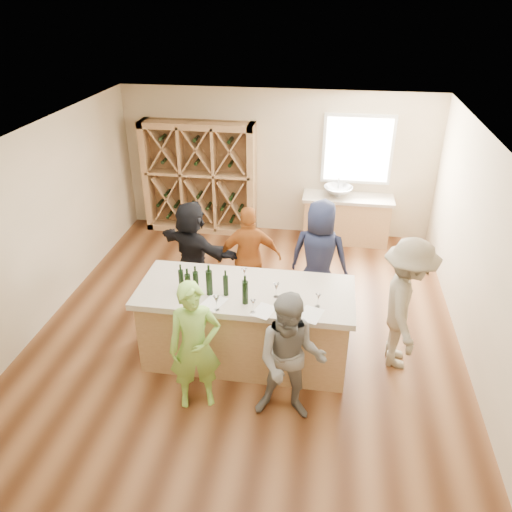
# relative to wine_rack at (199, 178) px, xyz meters

# --- Properties ---
(floor) EXTENTS (6.00, 7.00, 0.10)m
(floor) POSITION_rel_wine_rack_xyz_m (1.50, -3.27, -1.15)
(floor) COLOR brown
(floor) RESTS_ON ground
(ceiling) EXTENTS (6.00, 7.00, 0.10)m
(ceiling) POSITION_rel_wine_rack_xyz_m (1.50, -3.27, 1.75)
(ceiling) COLOR white
(ceiling) RESTS_ON ground
(wall_back) EXTENTS (6.00, 0.10, 2.80)m
(wall_back) POSITION_rel_wine_rack_xyz_m (1.50, 0.28, 0.30)
(wall_back) COLOR beige
(wall_back) RESTS_ON ground
(wall_front) EXTENTS (6.00, 0.10, 2.80)m
(wall_front) POSITION_rel_wine_rack_xyz_m (1.50, -6.82, 0.30)
(wall_front) COLOR beige
(wall_front) RESTS_ON ground
(wall_left) EXTENTS (0.10, 7.00, 2.80)m
(wall_left) POSITION_rel_wine_rack_xyz_m (-1.55, -3.27, 0.30)
(wall_left) COLOR beige
(wall_left) RESTS_ON ground
(wall_right) EXTENTS (0.10, 7.00, 2.80)m
(wall_right) POSITION_rel_wine_rack_xyz_m (4.55, -3.27, 0.30)
(wall_right) COLOR beige
(wall_right) RESTS_ON ground
(window_frame) EXTENTS (1.30, 0.06, 1.30)m
(window_frame) POSITION_rel_wine_rack_xyz_m (3.00, 0.20, 0.65)
(window_frame) COLOR white
(window_frame) RESTS_ON wall_back
(window_pane) EXTENTS (1.18, 0.01, 1.18)m
(window_pane) POSITION_rel_wine_rack_xyz_m (3.00, 0.17, 0.65)
(window_pane) COLOR white
(window_pane) RESTS_ON wall_back
(wine_rack) EXTENTS (2.20, 0.45, 2.20)m
(wine_rack) POSITION_rel_wine_rack_xyz_m (0.00, 0.00, 0.00)
(wine_rack) COLOR tan
(wine_rack) RESTS_ON floor
(back_counter_base) EXTENTS (1.60, 0.58, 0.86)m
(back_counter_base) POSITION_rel_wine_rack_xyz_m (2.90, -0.07, -0.67)
(back_counter_base) COLOR tan
(back_counter_base) RESTS_ON floor
(back_counter_top) EXTENTS (1.70, 0.62, 0.06)m
(back_counter_top) POSITION_rel_wine_rack_xyz_m (2.90, -0.07, -0.21)
(back_counter_top) COLOR #BFB19C
(back_counter_top) RESTS_ON back_counter_base
(sink) EXTENTS (0.54, 0.54, 0.19)m
(sink) POSITION_rel_wine_rack_xyz_m (2.70, -0.07, -0.09)
(sink) COLOR silver
(sink) RESTS_ON back_counter_top
(faucet) EXTENTS (0.02, 0.02, 0.30)m
(faucet) POSITION_rel_wine_rack_xyz_m (2.70, 0.11, -0.03)
(faucet) COLOR silver
(faucet) RESTS_ON back_counter_top
(tasting_counter_base) EXTENTS (2.60, 1.00, 1.00)m
(tasting_counter_base) POSITION_rel_wine_rack_xyz_m (1.58, -3.83, -0.60)
(tasting_counter_base) COLOR tan
(tasting_counter_base) RESTS_ON floor
(tasting_counter_top) EXTENTS (2.72, 1.12, 0.08)m
(tasting_counter_top) POSITION_rel_wine_rack_xyz_m (1.58, -3.83, -0.06)
(tasting_counter_top) COLOR #BFB19C
(tasting_counter_top) RESTS_ON tasting_counter_base
(wine_bottle_a) EXTENTS (0.08, 0.08, 0.26)m
(wine_bottle_a) POSITION_rel_wine_rack_xyz_m (0.79, -3.93, 0.11)
(wine_bottle_a) COLOR black
(wine_bottle_a) RESTS_ON tasting_counter_top
(wine_bottle_b) EXTENTS (0.10, 0.10, 0.30)m
(wine_bottle_b) POSITION_rel_wine_rack_xyz_m (0.92, -4.07, 0.13)
(wine_bottle_b) COLOR black
(wine_bottle_b) RESTS_ON tasting_counter_top
(wine_bottle_c) EXTENTS (0.09, 0.09, 0.28)m
(wine_bottle_c) POSITION_rel_wine_rack_xyz_m (0.99, -3.97, 0.12)
(wine_bottle_c) COLOR black
(wine_bottle_c) RESTS_ON tasting_counter_top
(wine_bottle_d) EXTENTS (0.10, 0.10, 0.33)m
(wine_bottle_d) POSITION_rel_wine_rack_xyz_m (1.17, -4.00, 0.14)
(wine_bottle_d) COLOR black
(wine_bottle_d) RESTS_ON tasting_counter_top
(wine_bottle_e) EXTENTS (0.07, 0.07, 0.27)m
(wine_bottle_e) POSITION_rel_wine_rack_xyz_m (1.37, -3.99, 0.11)
(wine_bottle_e) COLOR black
(wine_bottle_e) RESTS_ON tasting_counter_top
(wine_glass_a) EXTENTS (0.10, 0.10, 0.20)m
(wine_glass_a) POSITION_rel_wine_rack_xyz_m (1.33, -4.32, 0.08)
(wine_glass_a) COLOR white
(wine_glass_a) RESTS_ON tasting_counter_top
(wine_glass_b) EXTENTS (0.08, 0.08, 0.17)m
(wine_glass_b) POSITION_rel_wine_rack_xyz_m (1.76, -4.31, 0.06)
(wine_glass_b) COLOR white
(wine_glass_b) RESTS_ON tasting_counter_top
(wine_glass_c) EXTENTS (0.08, 0.08, 0.19)m
(wine_glass_c) POSITION_rel_wine_rack_xyz_m (2.27, -4.24, 0.07)
(wine_glass_c) COLOR white
(wine_glass_c) RESTS_ON tasting_counter_top
(wine_glass_d) EXTENTS (0.08, 0.08, 0.20)m
(wine_glass_d) POSITION_rel_wine_rack_xyz_m (1.98, -3.94, 0.08)
(wine_glass_d) COLOR white
(wine_glass_d) RESTS_ON tasting_counter_top
(wine_glass_e) EXTENTS (0.08, 0.08, 0.17)m
(wine_glass_e) POSITION_rel_wine_rack_xyz_m (2.49, -4.07, 0.07)
(wine_glass_e) COLOR white
(wine_glass_e) RESTS_ON tasting_counter_top
(tasting_menu_a) EXTENTS (0.33, 0.38, 0.00)m
(tasting_menu_a) POSITION_rel_wine_rack_xyz_m (1.25, -4.18, -0.02)
(tasting_menu_a) COLOR white
(tasting_menu_a) RESTS_ON tasting_counter_top
(tasting_menu_b) EXTENTS (0.31, 0.36, 0.00)m
(tasting_menu_b) POSITION_rel_wine_rack_xyz_m (1.88, -4.26, -0.02)
(tasting_menu_b) COLOR white
(tasting_menu_b) RESTS_ON tasting_counter_top
(tasting_menu_c) EXTENTS (0.32, 0.38, 0.00)m
(tasting_menu_c) POSITION_rel_wine_rack_xyz_m (2.43, -4.25, -0.02)
(tasting_menu_c) COLOR white
(tasting_menu_c) RESTS_ON tasting_counter_top
(person_near_left) EXTENTS (0.71, 0.61, 1.65)m
(person_near_left) POSITION_rel_wine_rack_xyz_m (1.15, -4.72, -0.27)
(person_near_left) COLOR #8CC64C
(person_near_left) RESTS_ON floor
(person_near_right) EXTENTS (0.80, 0.44, 1.63)m
(person_near_right) POSITION_rel_wine_rack_xyz_m (2.25, -4.75, -0.28)
(person_near_right) COLOR slate
(person_near_right) RESTS_ON floor
(person_server) EXTENTS (0.58, 1.18, 1.81)m
(person_server) POSITION_rel_wine_rack_xyz_m (3.58, -3.60, -0.20)
(person_server) COLOR gray
(person_server) RESTS_ON floor
(person_far_mid) EXTENTS (1.04, 0.68, 1.64)m
(person_far_mid) POSITION_rel_wine_rack_xyz_m (1.42, -2.55, -0.28)
(person_far_mid) COLOR #994C19
(person_far_mid) RESTS_ON floor
(person_far_right) EXTENTS (0.95, 0.70, 1.78)m
(person_far_right) POSITION_rel_wine_rack_xyz_m (2.46, -2.49, -0.21)
(person_far_right) COLOR #191E38
(person_far_right) RESTS_ON floor
(person_far_left) EXTENTS (1.59, 1.19, 1.63)m
(person_far_left) POSITION_rel_wine_rack_xyz_m (0.51, -2.45, -0.28)
(person_far_left) COLOR black
(person_far_left) RESTS_ON floor
(wine_bottle_f) EXTENTS (0.07, 0.07, 0.30)m
(wine_bottle_f) POSITION_rel_wine_rack_xyz_m (1.63, -4.13, 0.13)
(wine_bottle_f) COLOR black
(wine_bottle_f) RESTS_ON tasting_counter_top
(wine_glass_f) EXTENTS (0.07, 0.07, 0.18)m
(wine_glass_f) POSITION_rel_wine_rack_xyz_m (1.53, -3.63, 0.07)
(wine_glass_f) COLOR white
(wine_glass_f) RESTS_ON tasting_counter_top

